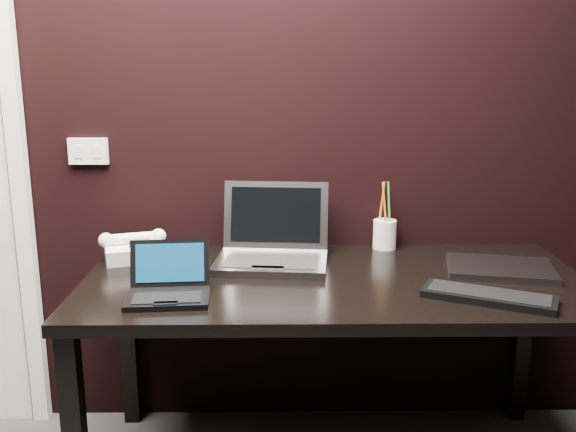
{
  "coord_description": "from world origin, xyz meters",
  "views": [
    {
      "loc": [
        0.12,
        -0.67,
        1.45
      ],
      "look_at": [
        0.14,
        1.35,
        0.97
      ],
      "focal_mm": 40.0,
      "sensor_mm": 36.0,
      "label": 1
    }
  ],
  "objects_px": {
    "netbook": "(169,288)",
    "desk_phone": "(133,248)",
    "silver_laptop": "(272,249)",
    "mobile_phone": "(144,261)",
    "desk": "(334,299)",
    "ext_keyboard": "(489,296)",
    "pen_cup": "(385,233)",
    "closed_laptop": "(500,269)"
  },
  "relations": [
    {
      "from": "netbook",
      "to": "desk_phone",
      "type": "relative_size",
      "value": 1.06
    },
    {
      "from": "silver_laptop",
      "to": "mobile_phone",
      "type": "bearing_deg",
      "value": -169.33
    },
    {
      "from": "desk",
      "to": "ext_keyboard",
      "type": "relative_size",
      "value": 4.1
    },
    {
      "from": "ext_keyboard",
      "to": "desk_phone",
      "type": "xyz_separation_m",
      "value": [
        -1.18,
        0.43,
        0.03
      ]
    },
    {
      "from": "desk",
      "to": "silver_laptop",
      "type": "xyz_separation_m",
      "value": [
        -0.21,
        0.17,
        0.13
      ]
    },
    {
      "from": "mobile_phone",
      "to": "silver_laptop",
      "type": "bearing_deg",
      "value": 10.67
    },
    {
      "from": "ext_keyboard",
      "to": "desk_phone",
      "type": "relative_size",
      "value": 1.65
    },
    {
      "from": "silver_laptop",
      "to": "netbook",
      "type": "bearing_deg",
      "value": -131.78
    },
    {
      "from": "netbook",
      "to": "ext_keyboard",
      "type": "distance_m",
      "value": 0.99
    },
    {
      "from": "desk",
      "to": "ext_keyboard",
      "type": "height_order",
      "value": "ext_keyboard"
    },
    {
      "from": "ext_keyboard",
      "to": "pen_cup",
      "type": "relative_size",
      "value": 1.56
    },
    {
      "from": "silver_laptop",
      "to": "closed_laptop",
      "type": "bearing_deg",
      "value": -8.39
    },
    {
      "from": "silver_laptop",
      "to": "desk",
      "type": "bearing_deg",
      "value": -38.38
    },
    {
      "from": "ext_keyboard",
      "to": "desk",
      "type": "bearing_deg",
      "value": 154.4
    },
    {
      "from": "silver_laptop",
      "to": "ext_keyboard",
      "type": "xyz_separation_m",
      "value": [
        0.67,
        -0.39,
        -0.04
      ]
    },
    {
      "from": "silver_laptop",
      "to": "mobile_phone",
      "type": "xyz_separation_m",
      "value": [
        -0.45,
        -0.08,
        -0.02
      ]
    },
    {
      "from": "silver_laptop",
      "to": "pen_cup",
      "type": "relative_size",
      "value": 1.6
    },
    {
      "from": "closed_laptop",
      "to": "desk",
      "type": "bearing_deg",
      "value": -174.91
    },
    {
      "from": "closed_laptop",
      "to": "mobile_phone",
      "type": "bearing_deg",
      "value": 178.48
    },
    {
      "from": "desk",
      "to": "silver_laptop",
      "type": "relative_size",
      "value": 3.99
    },
    {
      "from": "ext_keyboard",
      "to": "mobile_phone",
      "type": "relative_size",
      "value": 4.61
    },
    {
      "from": "desk_phone",
      "to": "mobile_phone",
      "type": "distance_m",
      "value": 0.15
    },
    {
      "from": "silver_laptop",
      "to": "closed_laptop",
      "type": "relative_size",
      "value": 1.07
    },
    {
      "from": "pen_cup",
      "to": "closed_laptop",
      "type": "bearing_deg",
      "value": -39.76
    },
    {
      "from": "desk",
      "to": "closed_laptop",
      "type": "distance_m",
      "value": 0.59
    },
    {
      "from": "closed_laptop",
      "to": "desk_phone",
      "type": "relative_size",
      "value": 1.59
    },
    {
      "from": "netbook",
      "to": "mobile_phone",
      "type": "distance_m",
      "value": 0.3
    },
    {
      "from": "silver_laptop",
      "to": "pen_cup",
      "type": "distance_m",
      "value": 0.47
    },
    {
      "from": "desk",
      "to": "mobile_phone",
      "type": "height_order",
      "value": "mobile_phone"
    },
    {
      "from": "desk_phone",
      "to": "pen_cup",
      "type": "height_order",
      "value": "pen_cup"
    },
    {
      "from": "netbook",
      "to": "mobile_phone",
      "type": "relative_size",
      "value": 2.96
    },
    {
      "from": "desk",
      "to": "desk_phone",
      "type": "distance_m",
      "value": 0.77
    },
    {
      "from": "desk_phone",
      "to": "mobile_phone",
      "type": "relative_size",
      "value": 2.79
    },
    {
      "from": "netbook",
      "to": "closed_laptop",
      "type": "height_order",
      "value": "netbook"
    },
    {
      "from": "closed_laptop",
      "to": "ext_keyboard",
      "type": "bearing_deg",
      "value": -115.11
    },
    {
      "from": "ext_keyboard",
      "to": "pen_cup",
      "type": "xyz_separation_m",
      "value": [
        -0.23,
        0.57,
        0.05
      ]
    },
    {
      "from": "netbook",
      "to": "closed_laptop",
      "type": "bearing_deg",
      "value": 12.06
    },
    {
      "from": "desk",
      "to": "pen_cup",
      "type": "relative_size",
      "value": 6.41
    },
    {
      "from": "pen_cup",
      "to": "ext_keyboard",
      "type": "bearing_deg",
      "value": -67.81
    },
    {
      "from": "desk_phone",
      "to": "desk",
      "type": "bearing_deg",
      "value": -16.45
    },
    {
      "from": "desk",
      "to": "netbook",
      "type": "relative_size",
      "value": 6.38
    },
    {
      "from": "silver_laptop",
      "to": "ext_keyboard",
      "type": "relative_size",
      "value": 1.03
    }
  ]
}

